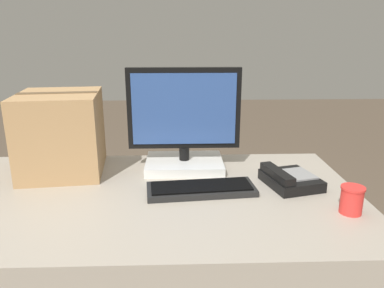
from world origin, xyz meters
name	(u,v)px	position (x,y,z in m)	size (l,w,h in m)	color
office_desk	(124,276)	(0.00, 0.00, 0.36)	(1.80, 0.90, 0.72)	#A89E8E
monitor	(184,130)	(0.25, 0.27, 0.89)	(0.48, 0.26, 0.44)	white
keyboard	(201,189)	(0.31, 0.01, 0.73)	(0.42, 0.19, 0.03)	black
desk_phone	(289,179)	(0.66, 0.06, 0.74)	(0.23, 0.25, 0.07)	black
paper_cup_right	(352,200)	(0.80, -0.18, 0.76)	(0.08, 0.08, 0.09)	red
cardboard_box	(61,133)	(-0.27, 0.25, 0.89)	(0.36, 0.39, 0.34)	tan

